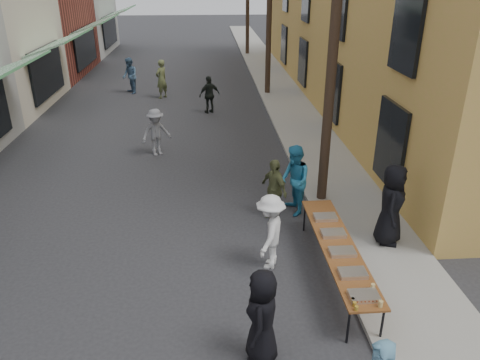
{
  "coord_description": "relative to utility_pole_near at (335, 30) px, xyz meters",
  "views": [
    {
      "loc": [
        1.26,
        -8.3,
        5.83
      ],
      "look_at": [
        1.97,
        1.67,
        1.3
      ],
      "focal_mm": 35.0,
      "sensor_mm": 36.0,
      "label": 1
    }
  ],
  "objects": [
    {
      "name": "ground",
      "position": [
        -4.3,
        -3.0,
        -4.5
      ],
      "size": [
        120.0,
        120.0,
        0.0
      ],
      "primitive_type": "plane",
      "color": "#28282B",
      "rests_on": "ground"
    },
    {
      "name": "catering_tray_buns_end",
      "position": [
        -0.5,
        -2.34,
        -3.71
      ],
      "size": [
        0.5,
        0.33,
        0.08
      ],
      "primitive_type": "cube",
      "color": "tan",
      "rests_on": "serving_table"
    },
    {
      "name": "cup_stack",
      "position": [
        -0.3,
        -5.34,
        -3.69
      ],
      "size": [
        0.08,
        0.08,
        0.12
      ],
      "primitive_type": "cylinder",
      "color": "tan",
      "rests_on": "serving_table"
    },
    {
      "name": "catering_tray_foil_b",
      "position": [
        -0.5,
        -4.44,
        -3.71
      ],
      "size": [
        0.5,
        0.33,
        0.08
      ],
      "primitive_type": "cube",
      "color": "#B2B2B7",
      "rests_on": "serving_table"
    },
    {
      "name": "condiment_jar_a",
      "position": [
        -0.72,
        -5.39,
        -3.71
      ],
      "size": [
        0.07,
        0.07,
        0.08
      ],
      "primitive_type": "cylinder",
      "color": "#A57F26",
      "rests_on": "serving_table"
    },
    {
      "name": "server",
      "position": [
        0.97,
        -2.33,
        -3.45
      ],
      "size": [
        0.92,
        1.09,
        1.89
      ],
      "primitive_type": "imported",
      "rotation": [
        0.0,
        0.0,
        1.16
      ],
      "color": "black",
      "rests_on": "sidewalk"
    },
    {
      "name": "condiment_jar_b",
      "position": [
        -0.72,
        -5.29,
        -3.71
      ],
      "size": [
        0.07,
        0.07,
        0.08
      ],
      "primitive_type": "cylinder",
      "color": "#A57F26",
      "rests_on": "serving_table"
    },
    {
      "name": "passerby_far",
      "position": [
        -6.92,
        12.68,
        -3.61
      ],
      "size": [
        0.99,
        1.08,
        1.79
      ],
      "primitive_type": "imported",
      "rotation": [
        0.0,
        0.0,
        5.18
      ],
      "color": "#466687",
      "rests_on": "ground"
    },
    {
      "name": "guest_front_e",
      "position": [
        -1.44,
        -0.82,
        -3.7
      ],
      "size": [
        0.8,
        1.0,
        1.59
      ],
      "primitive_type": "imported",
      "rotation": [
        0.0,
        0.0,
        -1.05
      ],
      "color": "#62683C",
      "rests_on": "ground"
    },
    {
      "name": "utility_pole_mid",
      "position": [
        0.0,
        12.0,
        0.0
      ],
      "size": [
        0.26,
        0.26,
        9.0
      ],
      "primitive_type": "cylinder",
      "color": "#2D2116",
      "rests_on": "ground"
    },
    {
      "name": "catering_tray_sausage",
      "position": [
        -0.5,
        -5.09,
        -3.71
      ],
      "size": [
        0.5,
        0.33,
        0.08
      ],
      "primitive_type": "cube",
      "color": "maroon",
      "rests_on": "serving_table"
    },
    {
      "name": "catering_tray_buns",
      "position": [
        -0.5,
        -3.74,
        -3.71
      ],
      "size": [
        0.5,
        0.33,
        0.08
      ],
      "primitive_type": "cube",
      "color": "tan",
      "rests_on": "serving_table"
    },
    {
      "name": "passerby_mid",
      "position": [
        -2.95,
        8.83,
        -3.69
      ],
      "size": [
        1.03,
        0.75,
        1.62
      ],
      "primitive_type": "imported",
      "rotation": [
        0.0,
        0.0,
        3.57
      ],
      "color": "black",
      "rests_on": "ground"
    },
    {
      "name": "guest_front_c",
      "position": [
        -0.9,
        -0.62,
        -3.58
      ],
      "size": [
        0.82,
        0.98,
        1.84
      ],
      "primitive_type": "imported",
      "rotation": [
        0.0,
        0.0,
        -1.43
      ],
      "color": "teal",
      "rests_on": "ground"
    },
    {
      "name": "condiment_jar_c",
      "position": [
        -0.72,
        -5.19,
        -3.71
      ],
      "size": [
        0.07,
        0.07,
        0.08
      ],
      "primitive_type": "cylinder",
      "color": "#A57F26",
      "rests_on": "serving_table"
    },
    {
      "name": "guest_front_a",
      "position": [
        -2.28,
        -5.54,
        -3.66
      ],
      "size": [
        0.73,
        0.93,
        1.68
      ],
      "primitive_type": "imported",
      "rotation": [
        0.0,
        0.0,
        -1.84
      ],
      "color": "black",
      "rests_on": "ground"
    },
    {
      "name": "serving_table",
      "position": [
        -0.5,
        -3.44,
        -3.79
      ],
      "size": [
        0.7,
        4.0,
        0.75
      ],
      "color": "brown",
      "rests_on": "ground"
    },
    {
      "name": "passerby_right",
      "position": [
        -5.25,
        11.62,
        -3.57
      ],
      "size": [
        0.77,
        0.81,
        1.86
      ],
      "primitive_type": "imported",
      "rotation": [
        0.0,
        0.0,
        4.04
      ],
      "color": "#586138",
      "rests_on": "ground"
    },
    {
      "name": "passerby_left",
      "position": [
        -4.8,
        3.86,
        -3.7
      ],
      "size": [
        1.19,
        1.03,
        1.6
      ],
      "primitive_type": "imported",
      "rotation": [
        0.0,
        0.0,
        0.52
      ],
      "color": "slate",
      "rests_on": "ground"
    },
    {
      "name": "catering_tray_foil_d",
      "position": [
        -0.5,
        -3.04,
        -3.71
      ],
      "size": [
        0.5,
        0.33,
        0.08
      ],
      "primitive_type": "cube",
      "color": "#B2B2B7",
      "rests_on": "serving_table"
    },
    {
      "name": "utility_pole_near",
      "position": [
        0.0,
        0.0,
        0.0
      ],
      "size": [
        0.26,
        0.26,
        9.0
      ],
      "primitive_type": "cylinder",
      "color": "#2D2116",
      "rests_on": "ground"
    },
    {
      "name": "guest_front_d",
      "position": [
        -1.82,
        -2.95,
        -3.67
      ],
      "size": [
        0.96,
        1.22,
        1.66
      ],
      "primitive_type": "imported",
      "rotation": [
        0.0,
        0.0,
        -1.93
      ],
      "color": "silver",
      "rests_on": "ground"
    },
    {
      "name": "sidewalk",
      "position": [
        0.7,
        12.0,
        -4.45
      ],
      "size": [
        2.2,
        60.0,
        0.1
      ],
      "primitive_type": "cube",
      "color": "gray",
      "rests_on": "ground"
    }
  ]
}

